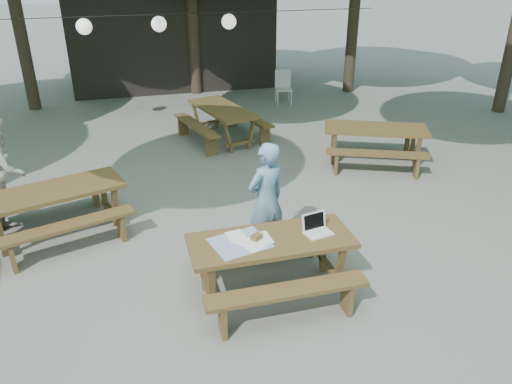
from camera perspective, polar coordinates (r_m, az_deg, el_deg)
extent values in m
plane|color=slate|center=(7.09, -3.33, -7.42)|extent=(80.00, 80.00, 0.00)
cube|color=black|center=(16.59, -9.70, 16.97)|extent=(6.00, 3.00, 2.80)
cube|color=#513A1C|center=(6.07, 1.74, -5.60)|extent=(2.00, 0.80, 0.06)
cube|color=#513A1C|center=(5.72, 3.61, -11.20)|extent=(1.90, 0.28, 0.05)
cube|color=#513A1C|center=(6.75, 0.11, -4.77)|extent=(1.90, 0.28, 0.05)
cube|color=#513A1C|center=(6.28, 1.69, -8.52)|extent=(1.70, 0.70, 0.69)
cube|color=#513A1C|center=(7.86, -22.27, 0.07)|extent=(2.15, 1.37, 0.06)
cube|color=#513A1C|center=(7.40, -20.83, -3.66)|extent=(1.90, 0.84, 0.05)
cube|color=#513A1C|center=(8.56, -22.90, 0.04)|extent=(1.90, 0.84, 0.05)
cube|color=#513A1C|center=(8.02, -21.82, -2.34)|extent=(1.83, 1.18, 0.69)
cube|color=#513A1C|center=(10.17, 13.54, 7.04)|extent=(2.15, 1.51, 0.06)
cube|color=#513A1C|center=(9.66, 13.69, 4.29)|extent=(1.86, 0.99, 0.05)
cube|color=#513A1C|center=(10.87, 13.11, 6.80)|extent=(1.86, 0.99, 0.05)
cube|color=#513A1C|center=(10.30, 13.32, 5.07)|extent=(1.84, 1.30, 0.69)
cube|color=#513A1C|center=(11.21, -3.87, 9.45)|extent=(1.29, 2.14, 0.06)
cube|color=#513A1C|center=(11.58, -0.93, 8.65)|extent=(0.76, 1.91, 0.05)
cube|color=#513A1C|center=(11.03, -6.87, 7.57)|extent=(0.76, 1.91, 0.05)
cube|color=#513A1C|center=(11.32, -3.81, 7.63)|extent=(1.12, 1.82, 0.69)
imported|color=#6591B8|center=(6.80, 1.17, -0.89)|extent=(0.71, 0.61, 1.65)
imported|color=beige|center=(8.65, -26.97, 2.38)|extent=(0.72, 0.88, 1.69)
cube|color=silver|center=(14.19, 3.18, 11.67)|extent=(0.51, 0.51, 0.04)
cube|color=silver|center=(14.32, 3.09, 12.87)|extent=(0.44, 0.11, 0.48)
cube|color=silver|center=(14.25, 3.16, 10.85)|extent=(0.48, 0.48, 0.38)
cube|color=white|center=(6.20, 7.14, -4.70)|extent=(0.37, 0.29, 0.02)
cube|color=white|center=(6.22, 6.63, -3.30)|extent=(0.34, 0.12, 0.23)
cube|color=black|center=(6.22, 6.66, -3.33)|extent=(0.28, 0.10, 0.19)
cube|color=#3362B0|center=(5.97, -1.87, -5.83)|extent=(0.76, 0.69, 0.01)
cube|color=white|center=(5.92, -0.54, -6.06)|extent=(0.33, 0.36, 0.00)
cube|color=white|center=(6.05, 0.70, -5.29)|extent=(0.23, 0.31, 0.00)
cube|color=white|center=(6.08, -2.24, -5.09)|extent=(0.25, 0.32, 0.00)
cube|color=brown|center=(6.01, 0.05, -5.13)|extent=(0.16, 0.15, 0.06)
cylinder|color=black|center=(12.00, -7.60, 19.55)|extent=(9.00, 0.02, 0.02)
sphere|color=white|center=(11.92, -19.06, 17.43)|extent=(0.34, 0.34, 0.34)
sphere|color=white|center=(11.95, -11.04, 18.33)|extent=(0.34, 0.34, 0.34)
sphere|color=white|center=(12.18, -3.12, 18.87)|extent=(0.34, 0.34, 0.34)
cylinder|color=#2D2319|center=(14.56, -25.78, 18.41)|extent=(0.32, 0.32, 5.17)
cylinder|color=#2D2319|center=(15.04, -7.32, 20.20)|extent=(0.32, 0.32, 4.87)
cylinder|color=#2D2319|center=(15.41, 11.16, 19.74)|extent=(0.32, 0.32, 4.69)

